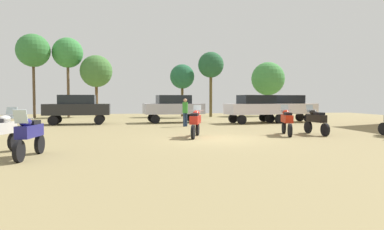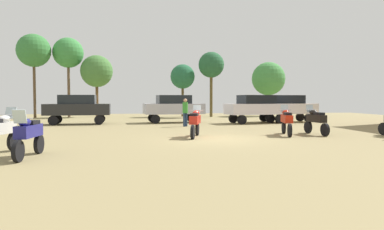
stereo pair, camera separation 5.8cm
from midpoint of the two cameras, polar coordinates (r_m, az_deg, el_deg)
The scene contains 16 objects.
ground_plane at distance 15.11m, azimuth 4.03°, elevation -3.99°, with size 44.00×52.00×0.02m.
motorcycle_2 at distance 11.32m, azimuth -25.06°, elevation -2.81°, with size 0.62×2.14×1.45m.
motorcycle_3 at distance 17.94m, azimuth 19.72°, elevation -0.78°, with size 0.62×2.10×1.44m.
motorcycle_5 at distance 17.20m, azimuth 15.32°, elevation -0.84°, with size 0.74×2.20×1.45m.
motorcycle_6 at distance 15.75m, azimuth 0.63°, elevation -1.06°, with size 0.79×2.15×1.45m.
car_1 at distance 25.13m, azimuth 10.54°, elevation 1.33°, with size 4.56×2.57×2.00m.
car_2 at distance 24.97m, azimuth -18.15°, elevation 1.24°, with size 4.42×2.11×2.00m.
car_3 at distance 25.37m, azimuth -2.95°, elevation 1.39°, with size 4.52×2.40×2.00m.
car_4 at distance 26.90m, azimuth 15.17°, elevation 1.37°, with size 4.32×1.85×2.00m.
person_1 at distance 21.78m, azimuth -1.04°, elevation 0.79°, with size 0.47×0.47×1.75m.
tree_1 at distance 34.19m, azimuth -1.50°, elevation 6.26°, with size 2.38×2.38×5.10m.
tree_2 at distance 34.68m, azimuth -15.30°, elevation 6.90°, with size 3.04×3.04×5.89m.
tree_3 at distance 33.68m, azimuth 3.22°, elevation 8.11°, with size 2.46×2.46×6.22m.
tree_4 at distance 35.07m, azimuth -24.46°, elevation 9.53°, with size 2.98×2.98×7.59m.
tree_5 at distance 36.57m, azimuth 12.46°, elevation 5.80°, with size 3.38×3.38×5.48m.
tree_6 at distance 35.33m, azimuth -19.57°, elevation 9.51°, with size 2.83×2.83×7.49m.
Camera 2 is at (-2.79, -14.75, 1.77)m, focal length 32.57 mm.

